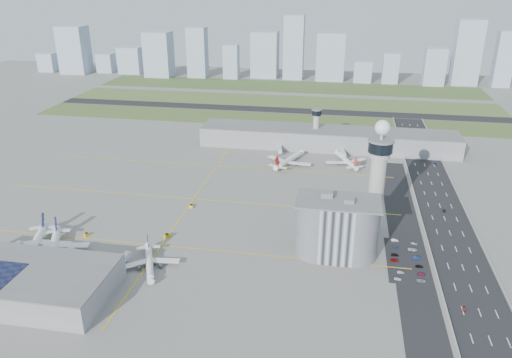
% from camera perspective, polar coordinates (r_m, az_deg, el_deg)
% --- Properties ---
extents(ground, '(1000.00, 1000.00, 0.00)m').
position_cam_1_polar(ground, '(289.25, -1.23, -5.38)').
color(ground, gray).
extents(grass_strip_0, '(480.00, 50.00, 0.08)m').
position_cam_1_polar(grass_strip_0, '(499.30, 1.59, 6.85)').
color(grass_strip_0, '#435628').
rests_on(grass_strip_0, ground).
extents(grass_strip_1, '(480.00, 60.00, 0.08)m').
position_cam_1_polar(grass_strip_1, '(571.14, 2.74, 8.87)').
color(grass_strip_1, '#556D33').
rests_on(grass_strip_1, ground).
extents(grass_strip_2, '(480.00, 70.00, 0.08)m').
position_cam_1_polar(grass_strip_2, '(648.56, 3.69, 10.52)').
color(grass_strip_2, '#435B2B').
rests_on(grass_strip_2, ground).
extents(runway, '(480.00, 22.00, 0.10)m').
position_cam_1_polar(runway, '(534.63, 2.19, 7.92)').
color(runway, black).
rests_on(runway, ground).
extents(highway, '(28.00, 500.00, 0.10)m').
position_cam_1_polar(highway, '(291.81, 21.68, -6.86)').
color(highway, black).
rests_on(highway, ground).
extents(barrier_left, '(0.60, 500.00, 1.20)m').
position_cam_1_polar(barrier_left, '(288.80, 18.97, -6.64)').
color(barrier_left, '#9E9E99').
rests_on(barrier_left, ground).
extents(barrier_right, '(0.60, 500.00, 1.20)m').
position_cam_1_polar(barrier_right, '(294.94, 24.37, -6.87)').
color(barrier_right, '#9E9E99').
rests_on(barrier_right, ground).
extents(landside_road, '(18.00, 260.00, 0.08)m').
position_cam_1_polar(landside_road, '(278.70, 16.98, -7.62)').
color(landside_road, black).
rests_on(landside_road, ground).
extents(parking_lot, '(20.00, 44.00, 0.10)m').
position_cam_1_polar(parking_lot, '(268.14, 16.81, -8.88)').
color(parking_lot, black).
rests_on(parking_lot, ground).
extents(taxiway_line_h_0, '(260.00, 0.60, 0.01)m').
position_cam_1_polar(taxiway_line_h_0, '(274.28, -10.77, -7.49)').
color(taxiway_line_h_0, yellow).
rests_on(taxiway_line_h_0, ground).
extents(taxiway_line_h_1, '(260.00, 0.60, 0.01)m').
position_cam_1_polar(taxiway_line_h_1, '(324.43, -7.13, -2.30)').
color(taxiway_line_h_1, yellow).
rests_on(taxiway_line_h_1, ground).
extents(taxiway_line_h_2, '(260.00, 0.60, 0.01)m').
position_cam_1_polar(taxiway_line_h_2, '(377.46, -4.51, 1.48)').
color(taxiway_line_h_2, yellow).
rests_on(taxiway_line_h_2, ground).
extents(taxiway_line_v, '(0.60, 260.00, 0.01)m').
position_cam_1_polar(taxiway_line_v, '(324.43, -7.13, -2.30)').
color(taxiway_line_v, yellow).
rests_on(taxiway_line_v, ground).
extents(control_tower, '(14.00, 14.00, 64.50)m').
position_cam_1_polar(control_tower, '(277.99, 13.76, 0.70)').
color(control_tower, '#ADAAA5').
rests_on(control_tower, ground).
extents(secondary_tower, '(8.60, 8.60, 31.90)m').
position_cam_1_polar(secondary_tower, '(417.50, 6.89, 6.20)').
color(secondary_tower, '#ADAAA5').
rests_on(secondary_tower, ground).
extents(admin_building, '(42.00, 24.00, 33.50)m').
position_cam_1_polar(admin_building, '(258.11, 9.22, -5.53)').
color(admin_building, '#B2B2B7').
rests_on(admin_building, ground).
extents(terminal_pier, '(210.00, 32.00, 15.80)m').
position_cam_1_polar(terminal_pier, '(418.40, 8.17, 4.60)').
color(terminal_pier, gray).
rests_on(terminal_pier, ground).
extents(near_terminal, '(84.00, 42.00, 13.00)m').
position_cam_1_polar(near_terminal, '(253.74, -25.47, -10.52)').
color(near_terminal, gray).
rests_on(near_terminal, ground).
extents(airplane_near_a, '(48.74, 53.07, 12.30)m').
position_cam_1_polar(airplane_near_a, '(286.55, -24.09, -6.44)').
color(airplane_near_a, white).
rests_on(airplane_near_a, ground).
extents(airplane_near_b, '(50.55, 53.64, 11.87)m').
position_cam_1_polar(airplane_near_b, '(279.96, -22.22, -6.86)').
color(airplane_near_b, white).
rests_on(airplane_near_b, ground).
extents(airplane_near_c, '(41.82, 44.61, 9.96)m').
position_cam_1_polar(airplane_near_c, '(253.88, -12.12, -8.96)').
color(airplane_near_c, white).
rests_on(airplane_near_c, ground).
extents(airplane_far_a, '(49.88, 53.46, 12.03)m').
position_cam_1_polar(airplane_far_a, '(379.54, 3.85, 2.59)').
color(airplane_far_a, white).
rests_on(airplane_far_a, ground).
extents(airplane_far_b, '(45.52, 48.42, 10.76)m').
position_cam_1_polar(airplane_far_b, '(385.28, 10.25, 2.48)').
color(airplane_far_b, white).
rests_on(airplane_far_b, ground).
extents(jet_bridge_near_0, '(5.39, 14.31, 5.70)m').
position_cam_1_polar(jet_bridge_near_0, '(283.53, -27.16, -8.10)').
color(jet_bridge_near_0, silver).
rests_on(jet_bridge_near_0, ground).
extents(jet_bridge_near_1, '(5.39, 14.31, 5.70)m').
position_cam_1_polar(jet_bridge_near_1, '(267.30, -21.93, -9.04)').
color(jet_bridge_near_1, silver).
rests_on(jet_bridge_near_1, ground).
extents(jet_bridge_near_2, '(5.39, 14.31, 5.70)m').
position_cam_1_polar(jet_bridge_near_2, '(253.60, -16.05, -10.00)').
color(jet_bridge_near_2, silver).
rests_on(jet_bridge_near_2, ground).
extents(jet_bridge_far_0, '(5.39, 14.31, 5.70)m').
position_cam_1_polar(jet_bridge_far_0, '(407.64, 2.68, 3.58)').
color(jet_bridge_far_0, silver).
rests_on(jet_bridge_far_0, ground).
extents(jet_bridge_far_1, '(5.39, 14.31, 5.70)m').
position_cam_1_polar(jet_bridge_far_1, '(404.69, 9.72, 3.12)').
color(jet_bridge_far_1, silver).
rests_on(jet_bridge_far_1, ground).
extents(tug_0, '(3.52, 2.74, 1.84)m').
position_cam_1_polar(tug_0, '(291.68, -22.33, -6.79)').
color(tug_0, yellow).
rests_on(tug_0, ground).
extents(tug_1, '(3.21, 3.69, 1.79)m').
position_cam_1_polar(tug_1, '(294.19, -18.79, -5.99)').
color(tug_1, gold).
rests_on(tug_1, ground).
extents(tug_2, '(3.92, 4.10, 1.97)m').
position_cam_1_polar(tug_2, '(281.82, -10.14, -6.34)').
color(tug_2, '#D1A202').
rests_on(tug_2, ground).
extents(tug_3, '(2.56, 3.57, 1.99)m').
position_cam_1_polar(tug_3, '(313.46, -7.40, -3.04)').
color(tug_3, yellow).
rests_on(tug_3, ground).
extents(tug_4, '(3.32, 2.63, 1.71)m').
position_cam_1_polar(tug_4, '(376.37, 3.45, 1.58)').
color(tug_4, yellow).
rests_on(tug_4, ground).
extents(tug_5, '(3.11, 3.89, 1.98)m').
position_cam_1_polar(tug_5, '(378.50, 10.74, 1.36)').
color(tug_5, yellow).
rests_on(tug_5, ground).
extents(car_lot_0, '(3.57, 1.61, 1.19)m').
position_cam_1_polar(car_lot_0, '(251.30, 15.89, -10.91)').
color(car_lot_0, white).
rests_on(car_lot_0, ground).
extents(car_lot_1, '(3.50, 1.71, 1.10)m').
position_cam_1_polar(car_lot_1, '(256.69, 16.21, -10.19)').
color(car_lot_1, '#9297A7').
rests_on(car_lot_1, ground).
extents(car_lot_2, '(4.38, 2.55, 1.15)m').
position_cam_1_polar(car_lot_2, '(265.64, 15.55, -8.91)').
color(car_lot_2, '#9B090B').
rests_on(car_lot_2, ground).
extents(car_lot_3, '(3.84, 1.67, 1.10)m').
position_cam_1_polar(car_lot_3, '(270.18, 15.58, -8.35)').
color(car_lot_3, black).
rests_on(car_lot_3, ground).
extents(car_lot_4, '(3.48, 1.66, 1.15)m').
position_cam_1_polar(car_lot_4, '(277.46, 15.58, -7.47)').
color(car_lot_4, navy).
rests_on(car_lot_4, ground).
extents(car_lot_5, '(3.95, 1.84, 1.25)m').
position_cam_1_polar(car_lot_5, '(283.73, 15.57, -6.74)').
color(car_lot_5, white).
rests_on(car_lot_5, ground).
extents(car_lot_6, '(4.28, 1.98, 1.19)m').
position_cam_1_polar(car_lot_6, '(253.17, 18.38, -10.97)').
color(car_lot_6, '#9D9D9D').
rests_on(car_lot_6, ground).
extents(car_lot_7, '(4.00, 1.93, 1.12)m').
position_cam_1_polar(car_lot_7, '(258.25, 18.39, -10.27)').
color(car_lot_7, maroon).
rests_on(car_lot_7, ground).
extents(car_lot_8, '(3.61, 1.51, 1.22)m').
position_cam_1_polar(car_lot_8, '(263.93, 18.14, -9.46)').
color(car_lot_8, black).
rests_on(car_lot_8, ground).
extents(car_lot_9, '(4.16, 2.00, 1.32)m').
position_cam_1_polar(car_lot_9, '(270.66, 17.90, -8.56)').
color(car_lot_9, navy).
rests_on(car_lot_9, ground).
extents(car_lot_10, '(4.72, 2.25, 1.30)m').
position_cam_1_polar(car_lot_10, '(277.36, 17.45, -7.69)').
color(car_lot_10, silver).
rests_on(car_lot_10, ground).
extents(car_lot_11, '(3.98, 1.90, 1.12)m').
position_cam_1_polar(car_lot_11, '(283.45, 17.63, -7.05)').
color(car_lot_11, '#ADADAD').
rests_on(car_lot_11, ground).
extents(car_hw_0, '(1.70, 3.37, 1.10)m').
position_cam_1_polar(car_hw_0, '(240.97, 22.67, -13.55)').
color(car_hw_0, '#9F301C').
rests_on(car_hw_0, ground).
extents(car_hw_1, '(1.32, 3.71, 1.22)m').
position_cam_1_polar(car_hw_1, '(326.49, 20.69, -3.40)').
color(car_hw_1, black).
rests_on(car_hw_1, ground).
extents(car_hw_2, '(2.23, 4.09, 1.09)m').
position_cam_1_polar(car_hw_2, '(402.73, 19.83, 1.62)').
color(car_hw_2, navy).
rests_on(car_hw_2, ground).
extents(car_hw_4, '(1.52, 3.69, 1.25)m').
position_cam_1_polar(car_hw_4, '(453.41, 16.96, 4.29)').
color(car_hw_4, gray).
rests_on(car_hw_4, ground).
extents(skyline_bldg_0, '(24.05, 19.24, 26.50)m').
position_cam_1_polar(skyline_bldg_0, '(806.41, -22.67, 12.21)').
color(skyline_bldg_0, '#9EADC1').
rests_on(skyline_bldg_0, ground).
extents(skyline_bldg_1, '(37.63, 30.10, 65.60)m').
position_cam_1_polar(skyline_bldg_1, '(776.31, -20.06, 13.71)').
color(skyline_bldg_1, '#9EADC1').
rests_on(skyline_bldg_1, ground).
extents(skyline_bldg_2, '(22.81, 18.25, 26.79)m').
position_cam_1_polar(skyline_bldg_2, '(771.36, -16.77, 12.59)').
color(skyline_bldg_2, '#9EADC1').
rests_on(skyline_bldg_2, ground).
extents(skyline_bldg_3, '(32.30, 25.84, 36.93)m').
position_cam_1_polar(skyline_bldg_3, '(755.27, -14.07, 13.06)').
color(skyline_bldg_3, '#9EADC1').
rests_on(skyline_bldg_3, ground).
extents(skyline_bldg_4, '(35.81, 28.65, 60.36)m').
position_cam_1_polar(skyline_bldg_4, '(720.53, -11.07, 13.81)').
color(skyline_bldg_4, '#9EADC1').
rests_on(skyline_bldg_4, ground).
extents(skyline_bldg_5, '(25.49, 20.39, 66.89)m').
position_cam_1_polar(skyline_bldg_5, '(706.85, -6.71, 14.17)').
color(skyline_bldg_5, '#9EADC1').
rests_on(skyline_bldg_5, ground).
extents(skyline_bldg_6, '(20.04, 16.03, 45.20)m').
position_cam_1_polar(skyline_bldg_6, '(694.83, -2.86, 13.24)').
color(skyline_bldg_6, '#9EADC1').
rests_on(skyline_bldg_6, ground).
extents(skyline_bldg_7, '(35.76, 28.61, 61.22)m').
position_cam_1_polar(skyline_bldg_7, '(703.82, 1.02, 14.05)').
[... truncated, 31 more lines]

